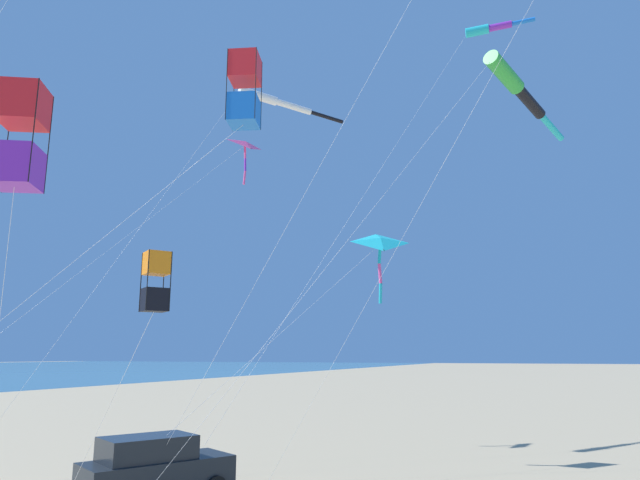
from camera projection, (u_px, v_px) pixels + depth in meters
name	position (u px, v px, depth m)	size (l,w,h in m)	color
parked_car	(154.00, 467.00, 16.71)	(3.69, 4.66, 1.85)	black
kite_delta_yellow_midlevel	(245.00, 145.00, 29.90)	(7.88, 15.15, 15.64)	#EF4C93
kite_delta_blue_topmost	(380.00, 243.00, 23.74)	(6.79, 10.88, 9.40)	#1EB7C6
kite_windsock_white_trailing	(489.00, 29.00, 27.06)	(12.13, 9.62, 19.86)	#1EB7C6
kite_box_checkered_midright	(20.00, 136.00, 11.03)	(7.12, 5.78, 9.45)	red
kite_box_orange_high_right	(244.00, 90.00, 15.18)	(11.95, 4.36, 12.22)	red
kite_box_magenta_far_left	(156.00, 282.00, 11.98)	(5.04, 2.80, 6.37)	orange
kite_windsock_red_high_left	(518.00, 89.00, 21.46)	(11.57, 12.74, 14.88)	green
kite_windsock_teal_far_right	(277.00, 102.00, 29.93)	(7.46, 15.64, 17.76)	white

